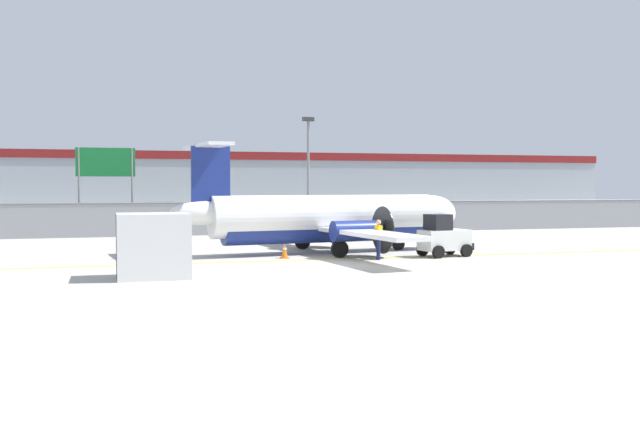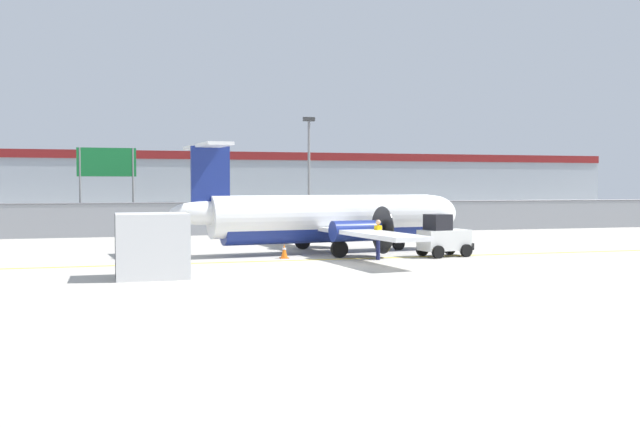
# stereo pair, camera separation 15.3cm
# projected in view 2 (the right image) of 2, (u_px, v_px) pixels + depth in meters

# --- Properties ---
(ground_plane) EXTENTS (140.00, 140.00, 0.01)m
(ground_plane) POSITION_uv_depth(u_px,v_px,m) (312.00, 260.00, 30.04)
(ground_plane) COLOR #ADA89E
(perimeter_fence) EXTENTS (98.00, 0.10, 2.10)m
(perimeter_fence) POSITION_uv_depth(u_px,v_px,m) (247.00, 217.00, 45.40)
(perimeter_fence) COLOR gray
(perimeter_fence) RESTS_ON ground
(parking_lot_strip) EXTENTS (98.00, 17.00, 0.12)m
(parking_lot_strip) POSITION_uv_depth(u_px,v_px,m) (223.00, 224.00, 56.51)
(parking_lot_strip) COLOR #38383A
(parking_lot_strip) RESTS_ON ground
(background_building) EXTENTS (91.00, 8.10, 6.50)m
(background_building) POSITION_uv_depth(u_px,v_px,m) (199.00, 184.00, 74.18)
(background_building) COLOR #A8B2BC
(background_building) RESTS_ON ground
(commuter_airplane) EXTENTS (14.34, 16.07, 4.92)m
(commuter_airplane) POSITION_uv_depth(u_px,v_px,m) (331.00, 218.00, 33.19)
(commuter_airplane) COLOR white
(commuter_airplane) RESTS_ON ground
(baggage_tug) EXTENTS (2.49, 1.73, 1.88)m
(baggage_tug) POSITION_uv_depth(u_px,v_px,m) (443.00, 237.00, 31.47)
(baggage_tug) COLOR silver
(baggage_tug) RESTS_ON ground
(ground_crew_worker) EXTENTS (0.45, 0.54, 1.70)m
(ground_crew_worker) POSITION_uv_depth(u_px,v_px,m) (378.00, 237.00, 30.15)
(ground_crew_worker) COLOR #191E4C
(ground_crew_worker) RESTS_ON ground
(cargo_container) EXTENTS (2.44, 2.03, 2.20)m
(cargo_container) POSITION_uv_depth(u_px,v_px,m) (152.00, 246.00, 24.27)
(cargo_container) COLOR silver
(cargo_container) RESTS_ON ground
(traffic_cone_near_left) EXTENTS (0.36, 0.36, 0.64)m
(traffic_cone_near_left) POSITION_uv_depth(u_px,v_px,m) (179.00, 248.00, 32.15)
(traffic_cone_near_left) COLOR orange
(traffic_cone_near_left) RESTS_ON ground
(traffic_cone_near_right) EXTENTS (0.36, 0.36, 0.64)m
(traffic_cone_near_right) POSITION_uv_depth(u_px,v_px,m) (284.00, 251.00, 30.69)
(traffic_cone_near_right) COLOR orange
(traffic_cone_near_right) RESTS_ON ground
(traffic_cone_far_left) EXTENTS (0.36, 0.36, 0.64)m
(traffic_cone_far_left) POSITION_uv_depth(u_px,v_px,m) (436.00, 243.00, 34.89)
(traffic_cone_far_left) COLOR orange
(traffic_cone_far_left) RESTS_ON ground
(parked_car_0) EXTENTS (4.37, 2.38, 1.58)m
(parked_car_0) POSITION_uv_depth(u_px,v_px,m) (29.00, 214.00, 55.09)
(parked_car_0) COLOR gray
(parked_car_0) RESTS_ON parking_lot_strip
(parked_car_1) EXTENTS (4.30, 2.22, 1.58)m
(parked_car_1) POSITION_uv_depth(u_px,v_px,m) (85.00, 214.00, 55.41)
(parked_car_1) COLOR black
(parked_car_1) RESTS_ON parking_lot_strip
(parked_car_2) EXTENTS (4.25, 2.10, 1.58)m
(parked_car_2) POSITION_uv_depth(u_px,v_px,m) (160.00, 211.00, 61.01)
(parked_car_2) COLOR #B28C19
(parked_car_2) RESTS_ON parking_lot_strip
(parked_car_3) EXTENTS (4.38, 2.40, 1.58)m
(parked_car_3) POSITION_uv_depth(u_px,v_px,m) (229.00, 214.00, 56.02)
(parked_car_3) COLOR #19662D
(parked_car_3) RESTS_ON parking_lot_strip
(parked_car_4) EXTENTS (4.24, 2.09, 1.58)m
(parked_car_4) POSITION_uv_depth(u_px,v_px,m) (284.00, 212.00, 58.98)
(parked_car_4) COLOR navy
(parked_car_4) RESTS_ON parking_lot_strip
(parked_car_5) EXTENTS (4.33, 2.29, 1.58)m
(parked_car_5) POSITION_uv_depth(u_px,v_px,m) (319.00, 211.00, 62.60)
(parked_car_5) COLOR #19662D
(parked_car_5) RESTS_ON parking_lot_strip
(parked_car_6) EXTENTS (4.34, 2.31, 1.58)m
(parked_car_6) POSITION_uv_depth(u_px,v_px,m) (385.00, 211.00, 61.46)
(parked_car_6) COLOR #B28C19
(parked_car_6) RESTS_ON parking_lot_strip
(apron_light_pole) EXTENTS (0.70, 0.30, 7.27)m
(apron_light_pole) POSITION_uv_depth(u_px,v_px,m) (309.00, 166.00, 43.22)
(apron_light_pole) COLOR slate
(apron_light_pole) RESTS_ON ground
(highway_sign) EXTENTS (3.60, 0.14, 5.50)m
(highway_sign) POSITION_uv_depth(u_px,v_px,m) (107.00, 169.00, 44.71)
(highway_sign) COLOR slate
(highway_sign) RESTS_ON ground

